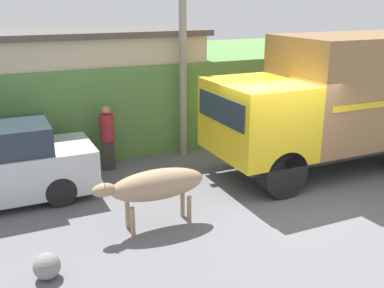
# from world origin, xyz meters

# --- Properties ---
(ground_plane) EXTENTS (60.00, 60.00, 0.00)m
(ground_plane) POSITION_xyz_m (0.00, 0.00, 0.00)
(ground_plane) COLOR slate
(hillside_embankment) EXTENTS (32.00, 6.54, 2.54)m
(hillside_embankment) POSITION_xyz_m (0.00, 7.30, 1.27)
(hillside_embankment) COLOR #568442
(hillside_embankment) RESTS_ON ground_plane
(building_backdrop) EXTENTS (6.23, 2.70, 3.43)m
(building_backdrop) POSITION_xyz_m (-2.93, 5.30, 1.73)
(building_backdrop) COLOR #C6B793
(building_backdrop) RESTS_ON ground_plane
(cargo_truck) EXTENTS (6.34, 2.45, 3.40)m
(cargo_truck) POSITION_xyz_m (2.33, 1.16, 1.85)
(cargo_truck) COLOR #2D2D2D
(cargo_truck) RESTS_ON ground_plane
(brown_cow) EXTENTS (2.20, 0.59, 1.16)m
(brown_cow) POSITION_xyz_m (-3.06, 0.05, 0.85)
(brown_cow) COLOR #9E7F60
(brown_cow) RESTS_ON ground_plane
(pedestrian_on_hill) EXTENTS (0.42, 0.42, 1.69)m
(pedestrian_on_hill) POSITION_xyz_m (-3.11, 3.47, 0.92)
(pedestrian_on_hill) COLOR #38332D
(pedestrian_on_hill) RESTS_ON ground_plane
(utility_pole) EXTENTS (0.90, 0.20, 5.09)m
(utility_pole) POSITION_xyz_m (-0.86, 3.76, 2.67)
(utility_pole) COLOR gray
(utility_pole) RESTS_ON ground_plane
(roadside_rock) EXTENTS (0.43, 0.43, 0.43)m
(roadside_rock) POSITION_xyz_m (-5.24, -0.87, 0.22)
(roadside_rock) COLOR gray
(roadside_rock) RESTS_ON ground_plane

